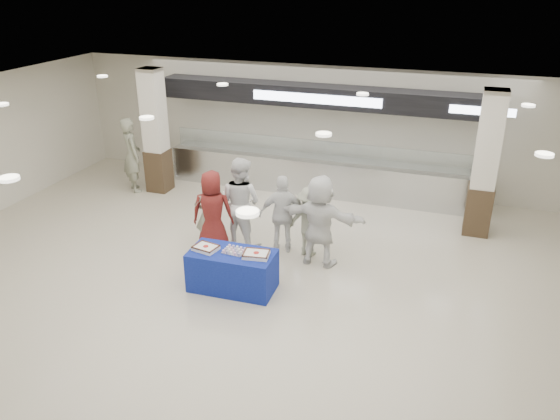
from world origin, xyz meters
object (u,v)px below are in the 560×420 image
at_px(chef_short, 283,214).
at_px(soldier_b, 310,221).
at_px(civilian_maroon, 213,212).
at_px(sheet_cake_left, 206,247).
at_px(cupcake_tray, 234,250).
at_px(civilian_white, 320,221).
at_px(sheet_cake_right, 256,254).
at_px(soldier_a, 208,215).
at_px(soldier_bg, 132,155).
at_px(chef_tall, 241,202).
at_px(display_table, 232,271).

distance_m(chef_short, soldier_b, 0.56).
bearing_deg(civilian_maroon, sheet_cake_left, 93.86).
height_order(cupcake_tray, civilian_white, civilian_white).
distance_m(sheet_cake_right, soldier_a, 2.01).
height_order(soldier_a, soldier_bg, soldier_bg).
distance_m(civilian_maroon, soldier_bg, 4.21).
xyz_separation_m(cupcake_tray, civilian_maroon, (-1.01, 1.24, 0.09)).
bearing_deg(chef_tall, civilian_maroon, 59.65).
bearing_deg(soldier_a, sheet_cake_right, 119.29).
bearing_deg(display_table, civilian_maroon, 125.75).
bearing_deg(chef_short, sheet_cake_right, 74.02).
bearing_deg(soldier_a, soldier_bg, -56.79).
distance_m(sheet_cake_right, soldier_bg, 6.12).
distance_m(sheet_cake_left, civilian_white, 2.28).
height_order(civilian_maroon, chef_tall, chef_tall).
xyz_separation_m(civilian_maroon, soldier_bg, (-3.45, 2.41, 0.11)).
xyz_separation_m(display_table, civilian_maroon, (-0.97, 1.27, 0.50)).
bearing_deg(sheet_cake_left, civilian_maroon, 110.26).
bearing_deg(cupcake_tray, civilian_maroon, 129.13).
relative_size(chef_tall, chef_short, 1.16).
bearing_deg(display_table, soldier_a, 128.34).
height_order(civilian_maroon, soldier_a, civilian_maroon).
xyz_separation_m(display_table, chef_short, (0.40, 1.70, 0.46)).
height_order(cupcake_tray, soldier_b, soldier_b).
xyz_separation_m(sheet_cake_right, civilian_white, (0.77, 1.43, 0.14)).
height_order(chef_tall, soldier_b, chef_tall).
relative_size(cupcake_tray, civilian_maroon, 0.24).
distance_m(display_table, soldier_bg, 5.79).
bearing_deg(chef_tall, soldier_a, 52.37).
bearing_deg(civilian_maroon, soldier_b, 177.39).
bearing_deg(sheet_cake_left, chef_tall, 91.71).
bearing_deg(sheet_cake_left, cupcake_tray, 9.32).
bearing_deg(civilian_white, cupcake_tray, 54.23).
relative_size(civilian_maroon, soldier_a, 1.13).
distance_m(chef_tall, chef_short, 0.95).
bearing_deg(civilian_white, chef_tall, -4.10).
bearing_deg(display_table, soldier_bg, 138.52).
height_order(chef_short, civilian_white, civilian_white).
xyz_separation_m(soldier_a, chef_short, (1.48, 0.41, 0.06)).
bearing_deg(soldier_a, display_table, 108.89).
relative_size(sheet_cake_left, soldier_bg, 0.24).
distance_m(display_table, civilian_white, 1.98).
distance_m(soldier_a, civilian_white, 2.34).
height_order(sheet_cake_left, soldier_b, soldier_b).
relative_size(display_table, soldier_bg, 0.79).
distance_m(chef_tall, civilian_white, 1.81).
distance_m(cupcake_tray, chef_short, 1.71).
bearing_deg(sheet_cake_right, civilian_white, 61.51).
height_order(sheet_cake_left, chef_short, chef_short).
xyz_separation_m(sheet_cake_right, chef_short, (-0.07, 1.70, 0.04)).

